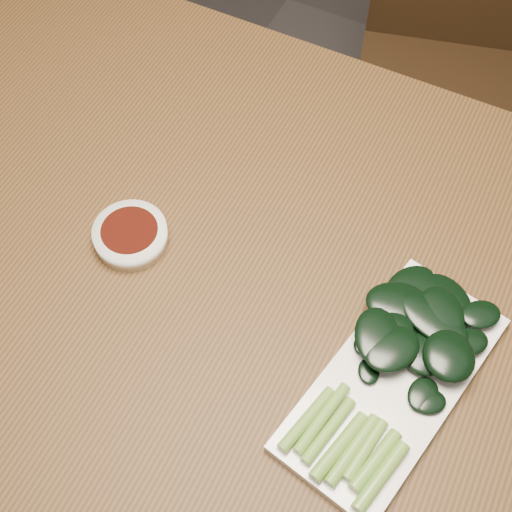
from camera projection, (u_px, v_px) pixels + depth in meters
name	position (u px, v px, depth m)	size (l,w,h in m)	color
ground	(257.00, 442.00, 1.54)	(6.00, 6.00, 0.00)	#2F2C2D
table	(258.00, 293.00, 0.96)	(1.40, 0.80, 0.75)	#462D14
chair_far	(472.00, 70.00, 1.45)	(0.55, 0.55, 0.89)	black
sauce_bowl	(131.00, 235.00, 0.91)	(0.10, 0.10, 0.03)	white
serving_plate	(392.00, 383.00, 0.81)	(0.20, 0.32, 0.01)	white
gai_lan	(406.00, 349.00, 0.81)	(0.18, 0.32, 0.03)	olive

